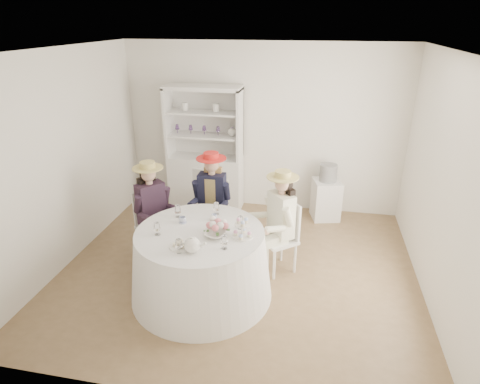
# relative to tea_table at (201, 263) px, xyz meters

# --- Properties ---
(ground) EXTENTS (4.50, 4.50, 0.00)m
(ground) POSITION_rel_tea_table_xyz_m (0.33, 0.57, -0.41)
(ground) COLOR brown
(ground) RESTS_ON ground
(ceiling) EXTENTS (4.50, 4.50, 0.00)m
(ceiling) POSITION_rel_tea_table_xyz_m (0.33, 0.57, 2.29)
(ceiling) COLOR white
(ceiling) RESTS_ON wall_back
(wall_back) EXTENTS (4.50, 0.00, 4.50)m
(wall_back) POSITION_rel_tea_table_xyz_m (0.33, 2.57, 0.94)
(wall_back) COLOR white
(wall_back) RESTS_ON ground
(wall_front) EXTENTS (4.50, 0.00, 4.50)m
(wall_front) POSITION_rel_tea_table_xyz_m (0.33, -1.43, 0.94)
(wall_front) COLOR white
(wall_front) RESTS_ON ground
(wall_left) EXTENTS (0.00, 4.50, 4.50)m
(wall_left) POSITION_rel_tea_table_xyz_m (-1.92, 0.57, 0.94)
(wall_left) COLOR white
(wall_left) RESTS_ON ground
(wall_right) EXTENTS (0.00, 4.50, 4.50)m
(wall_right) POSITION_rel_tea_table_xyz_m (2.58, 0.57, 0.94)
(wall_right) COLOR white
(wall_right) RESTS_ON ground
(tea_table) EXTENTS (1.65, 1.65, 0.83)m
(tea_table) POSITION_rel_tea_table_xyz_m (0.00, 0.00, 0.00)
(tea_table) COLOR white
(tea_table) RESTS_ON ground
(hutch) EXTENTS (1.28, 0.64, 2.05)m
(hutch) POSITION_rel_tea_table_xyz_m (-0.58, 2.34, 0.32)
(hutch) COLOR silver
(hutch) RESTS_ON ground
(side_table) EXTENTS (0.50, 0.50, 0.64)m
(side_table) POSITION_rel_tea_table_xyz_m (1.42, 2.28, -0.09)
(side_table) COLOR silver
(side_table) RESTS_ON ground
(hatbox) EXTENTS (0.31, 0.31, 0.27)m
(hatbox) POSITION_rel_tea_table_xyz_m (1.42, 2.28, 0.37)
(hatbox) COLOR black
(hatbox) RESTS_ON side_table
(guest_left) EXTENTS (0.58, 0.56, 1.36)m
(guest_left) POSITION_rel_tea_table_xyz_m (-0.83, 0.64, 0.36)
(guest_left) COLOR silver
(guest_left) RESTS_ON ground
(guest_mid) EXTENTS (0.50, 0.53, 1.40)m
(guest_mid) POSITION_rel_tea_table_xyz_m (-0.14, 1.04, 0.38)
(guest_mid) COLOR silver
(guest_mid) RESTS_ON ground
(guest_right) EXTENTS (0.58, 0.57, 1.37)m
(guest_right) POSITION_rel_tea_table_xyz_m (0.82, 0.65, 0.36)
(guest_right) COLOR silver
(guest_right) RESTS_ON ground
(spare_chair) EXTENTS (0.46, 0.46, 0.98)m
(spare_chair) POSITION_rel_tea_table_xyz_m (-0.35, 1.64, 0.11)
(spare_chair) COLOR silver
(spare_chair) RESTS_ON ground
(teacup_a) EXTENTS (0.10, 0.10, 0.06)m
(teacup_a) POSITION_rel_tea_table_xyz_m (-0.25, 0.16, 0.45)
(teacup_a) COLOR white
(teacup_a) RESTS_ON tea_table
(teacup_b) EXTENTS (0.09, 0.09, 0.06)m
(teacup_b) POSITION_rel_tea_table_xyz_m (0.09, 0.30, 0.45)
(teacup_b) COLOR white
(teacup_b) RESTS_ON tea_table
(teacup_c) EXTENTS (0.09, 0.09, 0.07)m
(teacup_c) POSITION_rel_tea_table_xyz_m (0.25, 0.10, 0.45)
(teacup_c) COLOR white
(teacup_c) RESTS_ON tea_table
(flower_bowl) EXTENTS (0.26, 0.26, 0.06)m
(flower_bowl) POSITION_rel_tea_table_xyz_m (0.20, -0.09, 0.45)
(flower_bowl) COLOR white
(flower_bowl) RESTS_ON tea_table
(flower_arrangement) EXTENTS (0.21, 0.21, 0.08)m
(flower_arrangement) POSITION_rel_tea_table_xyz_m (0.20, 0.00, 0.52)
(flower_arrangement) COLOR #E5727E
(flower_arrangement) RESTS_ON tea_table
(table_teapot) EXTENTS (0.24, 0.17, 0.18)m
(table_teapot) POSITION_rel_tea_table_xyz_m (0.05, -0.41, 0.49)
(table_teapot) COLOR white
(table_teapot) RESTS_ON tea_table
(sandwich_plate) EXTENTS (0.24, 0.24, 0.05)m
(sandwich_plate) POSITION_rel_tea_table_xyz_m (-0.10, -0.35, 0.43)
(sandwich_plate) COLOR white
(sandwich_plate) RESTS_ON tea_table
(cupcake_stand) EXTENTS (0.23, 0.23, 0.21)m
(cupcake_stand) POSITION_rel_tea_table_xyz_m (0.49, -0.02, 0.50)
(cupcake_stand) COLOR white
(cupcake_stand) RESTS_ON tea_table
(stemware_set) EXTENTS (0.94, 0.98, 0.15)m
(stemware_set) POSITION_rel_tea_table_xyz_m (0.00, 0.00, 0.49)
(stemware_set) COLOR white
(stemware_set) RESTS_ON tea_table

